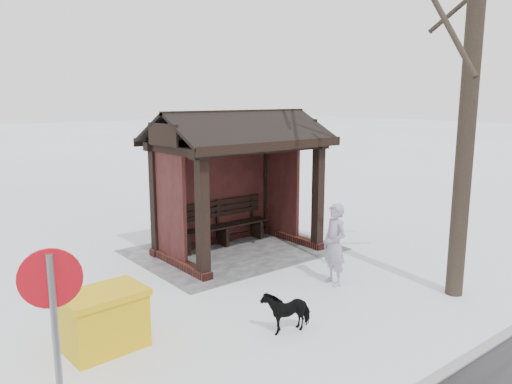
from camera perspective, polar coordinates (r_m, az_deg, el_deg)
ground at (r=11.02m, az=-1.94°, el=-6.91°), size 120.00×120.00×0.00m
kerb at (r=7.69m, az=24.56°, el=-16.03°), size 120.00×0.15×0.06m
trampled_patch at (r=11.17m, az=-2.56°, el=-6.63°), size 4.20×3.20×0.02m
bus_shelter at (r=10.69m, az=-2.53°, el=4.41°), size 3.60×2.40×3.09m
pedestrian at (r=9.11m, az=8.97°, el=-5.94°), size 0.46×0.61×1.50m
dog at (r=7.48m, az=3.50°, el=-13.29°), size 0.77×0.46×0.61m
grit_bin at (r=7.20m, az=-16.92°, el=-13.79°), size 1.11×0.79×0.82m
road_sign at (r=4.77m, az=-22.18°, el=-12.51°), size 0.52×0.20×2.10m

